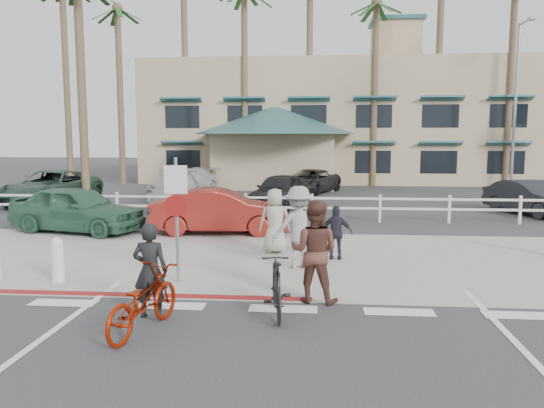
# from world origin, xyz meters

# --- Properties ---
(ground) EXTENTS (140.00, 140.00, 0.00)m
(ground) POSITION_xyz_m (0.00, 0.00, 0.00)
(ground) COLOR #333335
(bike_path) EXTENTS (12.00, 16.00, 0.01)m
(bike_path) POSITION_xyz_m (0.00, -2.00, 0.00)
(bike_path) COLOR #333335
(bike_path) RESTS_ON ground
(sidewalk_plaza) EXTENTS (22.00, 7.00, 0.01)m
(sidewalk_plaza) POSITION_xyz_m (0.00, 4.50, 0.01)
(sidewalk_plaza) COLOR gray
(sidewalk_plaza) RESTS_ON ground
(cross_street) EXTENTS (40.00, 5.00, 0.01)m
(cross_street) POSITION_xyz_m (0.00, 8.50, 0.00)
(cross_street) COLOR #333335
(cross_street) RESTS_ON ground
(parking_lot) EXTENTS (50.00, 16.00, 0.01)m
(parking_lot) POSITION_xyz_m (0.00, 18.00, 0.00)
(parking_lot) COLOR #333335
(parking_lot) RESTS_ON ground
(curb_red) EXTENTS (7.00, 0.25, 0.02)m
(curb_red) POSITION_xyz_m (-3.00, 1.20, 0.01)
(curb_red) COLOR maroon
(curb_red) RESTS_ON ground
(rail_fence) EXTENTS (29.40, 0.16, 1.00)m
(rail_fence) POSITION_xyz_m (0.50, 10.50, 0.50)
(rail_fence) COLOR silver
(rail_fence) RESTS_ON ground
(building) EXTENTS (28.00, 16.00, 11.30)m
(building) POSITION_xyz_m (2.00, 31.00, 5.65)
(building) COLOR tan
(building) RESTS_ON ground
(sign_post) EXTENTS (0.50, 0.10, 2.90)m
(sign_post) POSITION_xyz_m (-2.30, 2.20, 1.45)
(sign_post) COLOR gray
(sign_post) RESTS_ON ground
(bollard_0) EXTENTS (0.26, 0.26, 0.95)m
(bollard_0) POSITION_xyz_m (-4.80, 2.00, 0.47)
(bollard_0) COLOR silver
(bollard_0) RESTS_ON ground
(streetlight_1) EXTENTS (0.60, 2.00, 9.50)m
(streetlight_1) POSITION_xyz_m (12.00, 24.00, 4.75)
(streetlight_1) COLOR gray
(streetlight_1) RESTS_ON ground
(palm_0) EXTENTS (4.00, 4.00, 15.00)m
(palm_0) POSITION_xyz_m (-16.00, 26.00, 7.50)
(palm_0) COLOR #1A441C
(palm_0) RESTS_ON ground
(palm_1) EXTENTS (4.00, 4.00, 13.00)m
(palm_1) POSITION_xyz_m (-12.00, 25.00, 6.50)
(palm_1) COLOR #1A441C
(palm_1) RESTS_ON ground
(palm_2) EXTENTS (4.00, 4.00, 16.00)m
(palm_2) POSITION_xyz_m (-8.00, 26.00, 8.00)
(palm_2) COLOR #1A441C
(palm_2) RESTS_ON ground
(palm_3) EXTENTS (4.00, 4.00, 14.00)m
(palm_3) POSITION_xyz_m (-4.00, 25.00, 7.00)
(palm_3) COLOR #1A441C
(palm_3) RESTS_ON ground
(palm_4) EXTENTS (4.00, 4.00, 15.00)m
(palm_4) POSITION_xyz_m (0.00, 26.00, 7.50)
(palm_4) COLOR #1A441C
(palm_4) RESTS_ON ground
(palm_5) EXTENTS (4.00, 4.00, 13.00)m
(palm_5) POSITION_xyz_m (4.00, 25.00, 6.50)
(palm_5) COLOR #1A441C
(palm_5) RESTS_ON ground
(palm_6) EXTENTS (4.00, 4.00, 17.00)m
(palm_6) POSITION_xyz_m (8.00, 26.00, 8.50)
(palm_6) COLOR #1A441C
(palm_6) RESTS_ON ground
(palm_7) EXTENTS (4.00, 4.00, 14.00)m
(palm_7) POSITION_xyz_m (12.00, 25.00, 7.00)
(palm_7) COLOR #1A441C
(palm_7) RESTS_ON ground
(palm_10) EXTENTS (4.00, 4.00, 12.00)m
(palm_10) POSITION_xyz_m (-10.00, 15.00, 6.00)
(palm_10) COLOR #1A441C
(palm_10) RESTS_ON ground
(bike_red) EXTENTS (1.10, 2.00, 1.00)m
(bike_red) POSITION_xyz_m (-2.09, -0.66, 0.50)
(bike_red) COLOR maroon
(bike_red) RESTS_ON ground
(rider_red) EXTENTS (0.59, 0.39, 1.61)m
(rider_red) POSITION_xyz_m (-2.17, 0.00, 0.81)
(rider_red) COLOR black
(rider_red) RESTS_ON ground
(bike_black) EXTENTS (0.70, 1.69, 0.99)m
(bike_black) POSITION_xyz_m (-0.09, 0.31, 0.49)
(bike_black) COLOR black
(bike_black) RESTS_ON ground
(rider_black) EXTENTS (1.05, 0.90, 1.88)m
(rider_black) POSITION_xyz_m (0.53, 1.12, 0.94)
(rider_black) COLOR brown
(rider_black) RESTS_ON ground
(pedestrian_a) EXTENTS (1.36, 0.97, 1.90)m
(pedestrian_a) POSITION_xyz_m (0.15, 3.62, 0.95)
(pedestrian_a) COLOR gray
(pedestrian_a) RESTS_ON ground
(pedestrian_child) EXTENTS (0.80, 0.37, 1.35)m
(pedestrian_child) POSITION_xyz_m (1.05, 4.52, 0.67)
(pedestrian_child) COLOR #24232F
(pedestrian_child) RESTS_ON ground
(pedestrian_b) EXTENTS (0.91, 0.67, 1.70)m
(pedestrian_b) POSITION_xyz_m (-0.51, 5.18, 0.85)
(pedestrian_b) COLOR #A69F8C
(pedestrian_b) RESTS_ON ground
(car_white_sedan) EXTENTS (4.39, 1.83, 1.41)m
(car_white_sedan) POSITION_xyz_m (-2.44, 7.88, 0.71)
(car_white_sedan) COLOR maroon
(car_white_sedan) RESTS_ON ground
(car_red_compact) EXTENTS (4.67, 2.77, 1.49)m
(car_red_compact) POSITION_xyz_m (-7.04, 7.73, 0.74)
(car_red_compact) COLOR #305F46
(car_red_compact) RESTS_ON ground
(lot_car_0) EXTENTS (2.96, 5.64, 1.51)m
(lot_car_0) POSITION_xyz_m (-11.39, 14.57, 0.76)
(lot_car_0) COLOR #264234
(lot_car_0) RESTS_ON ground
(lot_car_1) EXTENTS (3.15, 5.49, 1.50)m
(lot_car_1) POSITION_xyz_m (-5.44, 13.78, 0.75)
(lot_car_1) COLOR #A3A3A3
(lot_car_1) RESTS_ON ground
(lot_car_2) EXTENTS (2.77, 4.61, 1.47)m
(lot_car_2) POSITION_xyz_m (-1.02, 14.23, 0.73)
(lot_car_2) COLOR black
(lot_car_2) RESTS_ON ground
(lot_car_3) EXTENTS (2.76, 4.28, 1.33)m
(lot_car_3) POSITION_xyz_m (8.88, 12.97, 0.67)
(lot_car_3) COLOR black
(lot_car_3) RESTS_ON ground
(lot_car_4) EXTENTS (3.43, 5.10, 1.37)m
(lot_car_4) POSITION_xyz_m (-6.45, 18.99, 0.69)
(lot_car_4) COLOR silver
(lot_car_4) RESTS_ON ground
(lot_car_5) EXTENTS (3.76, 5.06, 1.28)m
(lot_car_5) POSITION_xyz_m (0.16, 20.45, 0.64)
(lot_car_5) COLOR black
(lot_car_5) RESTS_ON ground
(lot_car_6) EXTENTS (2.81, 5.46, 1.47)m
(lot_car_6) POSITION_xyz_m (-11.87, 15.41, 0.74)
(lot_car_6) COLOR #282931
(lot_car_6) RESTS_ON ground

